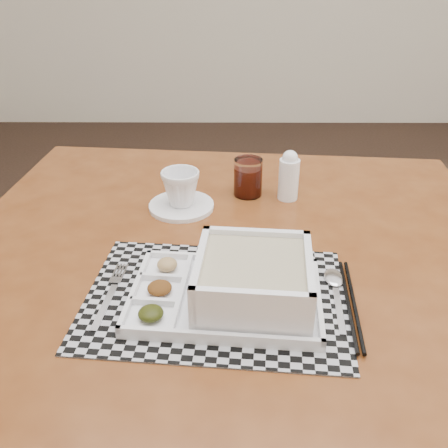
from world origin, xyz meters
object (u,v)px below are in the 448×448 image
Objects in this scene: dining_table at (224,296)px; juice_glass at (248,179)px; cup at (181,188)px; creamer_bottle at (289,176)px; serving_tray at (245,286)px.

dining_table is 13.38× the size of juice_glass.
cup is (-0.10, 0.22, 0.14)m from dining_table.
dining_table is 13.85× the size of cup.
juice_glass reaches higher than dining_table.
creamer_bottle is (0.15, 0.27, 0.14)m from dining_table.
serving_tray is at bearing -92.84° from juice_glass.
serving_tray reaches higher than cup.
juice_glass is at bearing 87.16° from serving_tray.
serving_tray is 2.79× the size of creamer_bottle.
cup is 0.26m from creamer_bottle.
serving_tray reaches higher than dining_table.
juice_glass is at bearing 167.75° from creamer_bottle.
dining_table is at bearing -119.43° from creamer_bottle.
cup is (-0.13, 0.35, 0.01)m from serving_tray.
serving_tray is 0.37m from cup.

